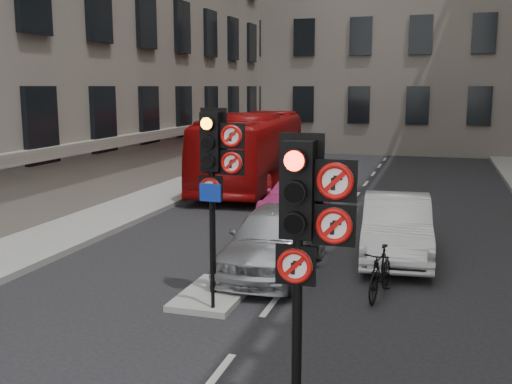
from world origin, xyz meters
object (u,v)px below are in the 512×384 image
Objects in this scene: motorcyclist at (297,227)px; info_sign at (212,229)px; car_silver at (275,239)px; motorcycle at (380,272)px; signal_near at (306,222)px; car_pink at (296,196)px; bus_red at (253,149)px; signal_far at (216,161)px; car_white at (396,227)px.

motorcyclist is 3.92m from info_sign.
motorcycle is (2.41, -1.00, -0.25)m from car_silver.
motorcycle is at bearing 85.10° from signal_near.
bus_red is (-3.09, 5.26, 0.90)m from car_pink.
bus_red reaches higher than motorcyclist.
motorcycle is 2.92m from motorcyclist.
signal_near is 18.28m from bus_red.
signal_far is 0.81× the size of car_silver.
car_silver is at bearing -146.01° from car_white.
bus_red is 13.85m from motorcycle.
signal_far is at bearing -106.93° from car_silver.
motorcyclist reaches higher than motorcycle.
signal_far reaches higher than signal_near.
car_pink is at bearing 92.13° from signal_far.
info_sign is at bearing 92.59° from motorcyclist.
motorcyclist is at bearing 145.71° from motorcycle.
car_white is 1.96× the size of info_sign.
car_white is at bearing -48.07° from car_pink.
signal_near is 1.56× the size of info_sign.
car_white is 2.45m from motorcyclist.
car_silver is at bearing 86.59° from motorcyclist.
signal_near is at bearing -98.26° from car_white.
bus_red is 4.72× the size of info_sign.
car_silver is 2.97m from info_sign.
car_silver is at bearing 165.86° from motorcycle.
car_white is 2.72× the size of motorcycle.
signal_far is 1.56× the size of info_sign.
motorcyclist is at bearing -72.14° from bus_red.
car_pink is 2.54× the size of motorcycle.
bus_red is at bearing 121.65° from car_pink.
bus_red is at bearing 120.63° from car_white.
signal_far reaches higher than motorcycle.
car_white is (3.12, 4.00, -1.96)m from signal_far.
car_pink is 0.39× the size of bus_red.
signal_far reaches higher than motorcyclist.
motorcycle is 0.72× the size of info_sign.
car_white is at bearing -59.61° from bus_red.
signal_near is at bearing 116.55° from motorcyclist.
motorcycle is at bearing 150.17° from motorcyclist.
car_white is at bearing 60.91° from info_sign.
signal_near reaches higher than car_pink.
bus_red reaches higher than car_white.
signal_far reaches higher than info_sign.
signal_far is 0.80× the size of car_white.
info_sign is (3.60, -14.06, 0.09)m from bus_red.
signal_far is 0.85× the size of car_pink.
signal_near is 0.81× the size of car_silver.
info_sign is (-2.91, -4.81, 0.86)m from car_white.
motorcyclist is (1.19, -5.01, 0.21)m from car_pink.
car_pink is (-2.90, 11.98, -1.97)m from signal_near.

